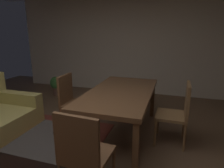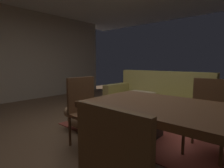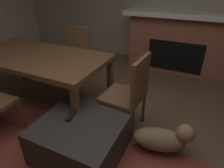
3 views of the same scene
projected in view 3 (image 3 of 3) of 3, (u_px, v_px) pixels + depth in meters
The scene contains 8 objects.
floor at pixel (108, 155), 2.00m from camera, with size 8.95×8.95×0.00m, color brown.
fireplace at pixel (179, 41), 3.69m from camera, with size 2.04×0.76×1.12m.
ottoman_coffee_table at pixel (83, 136), 1.96m from camera, with size 0.81×0.82×0.40m, color #2D2826.
tv_remote at pixel (71, 116), 1.92m from camera, with size 0.05×0.16×0.02m, color black.
dining_table at pixel (37, 60), 2.56m from camera, with size 1.87×0.95×0.74m.
dining_chair_west at pixel (130, 91), 2.12m from camera, with size 0.47×0.47×0.93m.
dining_chair_south at pixel (76, 51), 3.32m from camera, with size 0.45×0.45×0.93m.
small_dog at pixel (163, 139), 1.95m from camera, with size 0.61×0.35×0.34m.
Camera 3 is at (-0.64, 1.25, 1.61)m, focal length 30.84 mm.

